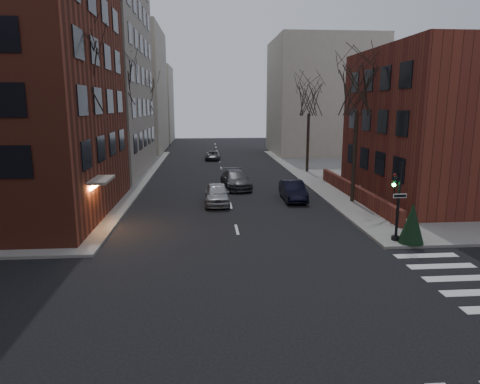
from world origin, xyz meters
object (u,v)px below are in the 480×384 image
sandwich_board (358,192)px  evergreen_shrub (412,223)px  tree_right_b (309,99)px  car_lane_far (213,155)px  tree_left_a (78,78)px  tree_left_c (143,95)px  parked_sedan (293,191)px  tree_left_b (119,81)px  car_lane_silver (217,194)px  traffic_signal (397,207)px  streetlamp_far (152,128)px  tree_right_a (358,89)px  car_lane_gray (236,180)px  streetlamp_near (120,141)px

sandwich_board → evergreen_shrub: evergreen_shrub is taller
tree_right_b → car_lane_far: bearing=129.7°
evergreen_shrub → tree_left_a: bearing=162.4°
tree_left_c → parked_sedan: (13.53, -20.66, -7.31)m
tree_left_b → car_lane_silver: 13.58m
traffic_signal → streetlamp_far: size_ratio=0.64×
streetlamp_far → sandwich_board: size_ratio=6.53×
tree_right_b → car_lane_far: 16.59m
tree_right_a → streetlamp_far: (-17.00, 24.00, -3.79)m
traffic_signal → car_lane_far: 35.69m
tree_left_a → tree_right_b: tree_left_a is taller
tree_left_b → car_lane_gray: bearing=-10.2°
tree_left_c → streetlamp_far: bearing=73.3°
tree_right_a → evergreen_shrub: 11.71m
streetlamp_far → car_lane_far: (7.40, 1.57, -3.67)m
car_lane_silver → car_lane_gray: car_lane_gray is taller
streetlamp_far → tree_left_b: bearing=-92.1°
tree_left_b → sandwich_board: 21.37m
tree_left_a → parked_sedan: tree_left_a is taller
tree_left_c → car_lane_silver: size_ratio=2.24×
car_lane_silver → car_lane_far: (0.15, 25.04, -0.17)m
traffic_signal → evergreen_shrub: traffic_signal is taller
traffic_signal → tree_right_b: tree_right_b is taller
tree_right_a → sandwich_board: size_ratio=10.11×
tree_left_c → car_lane_silver: tree_left_c is taller
tree_left_b → car_lane_silver: bearing=-43.6°
sandwich_board → evergreen_shrub: size_ratio=0.47×
tree_right_a → sandwich_board: (0.77, 0.89, -7.40)m
streetlamp_far → car_lane_gray: bearing=-63.1°
car_lane_silver → evergreen_shrub: 13.82m
traffic_signal → streetlamp_near: size_ratio=0.64×
streetlamp_near → car_lane_gray: (9.00, 2.27, -3.49)m
tree_left_c → sandwich_board: size_ratio=10.11×
tree_left_b → streetlamp_far: bearing=87.9°
tree_right_a → streetlamp_near: tree_right_a is taller
parked_sedan → evergreen_shrub: (3.83, -10.84, 0.47)m
traffic_signal → car_lane_far: (-8.74, 34.57, -1.34)m
tree_left_a → car_lane_gray: (9.60, 10.27, -7.72)m
tree_right_a → tree_left_c: bearing=128.7°
tree_left_c → car_lane_gray: (9.60, -15.73, -7.28)m
tree_right_b → streetlamp_near: bearing=-149.5°
car_lane_gray → evergreen_shrub: bearing=-70.2°
tree_left_b → parked_sedan: 17.16m
tree_right_b → sandwich_board: (0.77, -13.11, -6.96)m
tree_left_b → tree_right_a: 19.35m
traffic_signal → car_lane_silver: bearing=133.0°
tree_left_c → tree_right_a: (17.60, -22.00, 0.00)m
tree_left_a → tree_right_a: tree_left_a is taller
tree_left_c → car_lane_silver: 24.00m
sandwich_board → evergreen_shrub: bearing=-74.4°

